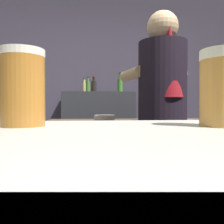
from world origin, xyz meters
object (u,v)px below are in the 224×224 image
object	(u,v)px
bottle_soy	(120,85)
bottle_vinegar	(94,86)
mixing_bowl	(104,118)
bartender	(163,114)
chefs_knife	(179,120)
pint_glass_near	(224,88)
pint_glass_far	(23,88)
bottle_olive_oil	(88,86)
knife_block	(221,108)
bottle_hot_sauce	(84,87)

from	to	relation	value
bottle_soy	bottle_vinegar	world-z (taller)	bottle_soy
mixing_bowl	bottle_soy	xyz separation A→B (m)	(0.29, 1.16, 0.39)
bartender	mixing_bowl	bearing A→B (deg)	31.00
bottle_vinegar	bottle_soy	bearing A→B (deg)	-17.56
chefs_knife	bottle_vinegar	size ratio (longest dim) A/B	1.06
chefs_knife	pint_glass_near	xyz separation A→B (m)	(-0.57, -1.67, 0.15)
chefs_knife	pint_glass_far	bearing A→B (deg)	-120.38
mixing_bowl	bottle_soy	size ratio (longest dim) A/B	0.68
pint_glass_near	bottle_vinegar	size ratio (longest dim) A/B	0.58
mixing_bowl	bottle_vinegar	world-z (taller)	bottle_vinegar
bottle_soy	bottle_olive_oil	bearing A→B (deg)	-173.46
chefs_knife	bottle_soy	size ratio (longest dim) A/B	0.92
pint_glass_far	bottle_vinegar	size ratio (longest dim) A/B	0.59
mixing_bowl	pint_glass_far	xyz separation A→B (m)	(-0.25, -1.66, 0.13)
knife_block	bottle_vinegar	xyz separation A→B (m)	(-1.17, 1.18, 0.30)
bottle_hot_sauce	bottle_olive_oil	bearing A→B (deg)	-71.09
bartender	pint_glass_far	world-z (taller)	bartender
bottle_soy	bottle_vinegar	distance (m)	0.37
mixing_bowl	pint_glass_near	size ratio (longest dim) A/B	1.35
bottle_vinegar	knife_block	bearing A→B (deg)	-45.28
chefs_knife	pint_glass_near	world-z (taller)	pint_glass_near
mixing_bowl	chefs_knife	world-z (taller)	mixing_bowl
pint_glass_far	knife_block	bearing A→B (deg)	51.98
knife_block	bottle_soy	size ratio (longest dim) A/B	1.10
chefs_knife	bottle_hot_sauce	bearing A→B (deg)	122.76
bartender	pint_glass_far	size ratio (longest dim) A/B	12.94
knife_block	bottle_hot_sauce	xyz separation A→B (m)	(-1.30, 1.17, 0.28)
pint_glass_near	bottle_soy	bearing A→B (deg)	86.13
pint_glass_far	bottle_hot_sauce	size ratio (longest dim) A/B	0.71
bartender	pint_glass_near	bearing A→B (deg)	155.83
pint_glass_far	bottle_vinegar	world-z (taller)	bottle_vinegar
pint_glass_far	bottle_olive_oil	bearing A→B (deg)	87.73
mixing_bowl	bottle_olive_oil	bearing A→B (deg)	97.32
bartender	bottle_olive_oil	world-z (taller)	bartender
pint_glass_near	pint_glass_far	distance (m)	0.35
pint_glass_far	bottle_hot_sauce	distance (m)	2.92
bartender	bottle_hot_sauce	xyz separation A→B (m)	(-0.58, 1.68, 0.32)
bottle_olive_oil	bottle_soy	bearing A→B (deg)	6.54
mixing_bowl	pint_glass_far	world-z (taller)	pint_glass_far
bottle_olive_oil	bartender	bearing A→B (deg)	-71.02
chefs_knife	bottle_olive_oil	bearing A→B (deg)	124.39
mixing_bowl	chefs_knife	bearing A→B (deg)	-1.49
knife_block	bottle_vinegar	size ratio (longest dim) A/B	1.26
pint_glass_near	knife_block	bearing A→B (deg)	60.31
knife_block	pint_glass_near	size ratio (longest dim) A/B	2.17
bottle_hot_sauce	bottle_olive_oil	size ratio (longest dim) A/B	0.96
pint_glass_near	bottle_hot_sauce	world-z (taller)	bottle_hot_sauce
mixing_bowl	bottle_hot_sauce	world-z (taller)	bottle_hot_sauce
bartender	bottle_olive_oil	distance (m)	1.66
bottle_hot_sauce	pint_glass_near	bearing A→B (deg)	-84.41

